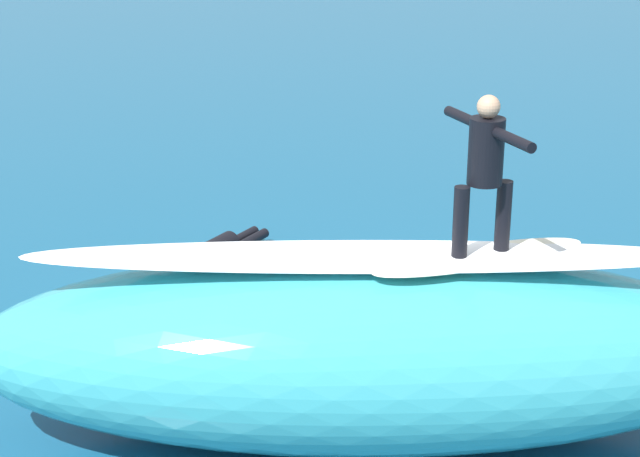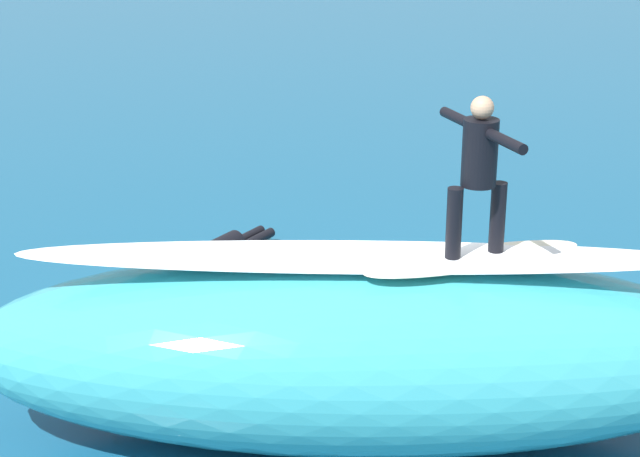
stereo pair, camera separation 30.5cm
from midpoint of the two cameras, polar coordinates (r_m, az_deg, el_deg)
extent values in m
plane|color=#145175|center=(11.55, 1.46, -7.21)|extent=(120.00, 120.00, 0.00)
ellipsoid|color=teal|center=(9.71, 1.54, -6.78)|extent=(7.61, 3.14, 1.82)
ellipsoid|color=white|center=(9.32, 1.59, -1.56)|extent=(6.34, 1.53, 0.08)
ellipsoid|color=#EAE5C6|center=(9.41, 7.93, -1.57)|extent=(2.16, 1.53, 0.07)
cylinder|color=black|center=(9.18, 6.85, 0.34)|extent=(0.14, 0.14, 0.66)
cylinder|color=black|center=(9.39, 9.19, 0.69)|extent=(0.14, 0.14, 0.66)
cylinder|color=black|center=(9.09, 8.22, 4.24)|extent=(0.43, 0.43, 0.60)
sphere|color=tan|center=(8.99, 8.35, 6.69)|extent=(0.20, 0.20, 0.20)
cylinder|color=black|center=(8.69, 9.70, 4.84)|extent=(0.34, 0.51, 0.09)
cylinder|color=black|center=(9.39, 6.98, 6.13)|extent=(0.34, 0.51, 0.09)
ellipsoid|color=#33B2D1|center=(14.02, -6.56, -2.00)|extent=(1.48, 2.44, 0.10)
cylinder|color=black|center=(13.95, -6.60, -1.25)|extent=(0.63, 0.90, 0.30)
sphere|color=tan|center=(13.55, -7.94, -1.70)|extent=(0.21, 0.21, 0.21)
cylinder|color=black|center=(14.61, -5.00, -0.53)|extent=(0.42, 0.71, 0.14)
cylinder|color=black|center=(14.52, -4.44, -0.65)|extent=(0.42, 0.71, 0.14)
ellipsoid|color=white|center=(14.00, 8.95, -2.18)|extent=(0.61, 0.65, 0.09)
ellipsoid|color=white|center=(13.02, 9.56, -3.91)|extent=(0.94, 1.15, 0.12)
camera|label=1|loc=(0.15, -90.76, -0.28)|focal=57.84mm
camera|label=2|loc=(0.15, 89.24, 0.28)|focal=57.84mm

